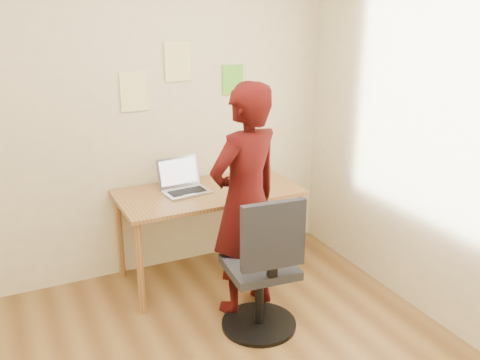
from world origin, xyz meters
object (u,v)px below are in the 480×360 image
desk (209,201)px  person (245,201)px  office_chair (263,276)px  phone (247,193)px  laptop (183,184)px

desk → person: bearing=-83.8°
desk → office_chair: office_chair is taller
phone → office_chair: size_ratio=0.13×
phone → laptop: bearing=144.3°
office_chair → person: size_ratio=0.60×
laptop → phone: bearing=-37.7°
desk → phone: size_ratio=10.95×
phone → person: person is taller
laptop → office_chair: bearing=-83.4°
desk → office_chair: bearing=-88.4°
phone → person: size_ratio=0.08×
laptop → person: bearing=-74.4°
desk → laptop: 0.24m
person → laptop: bearing=-85.8°
desk → phone: (0.24, -0.19, 0.09)m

